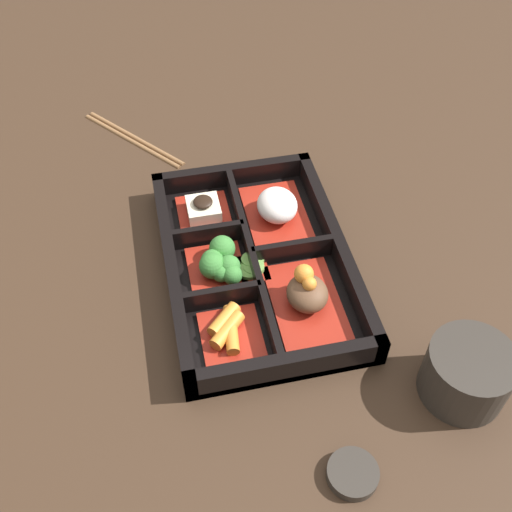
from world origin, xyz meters
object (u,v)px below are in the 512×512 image
bowl_rice (277,209)px  sauce_dish (353,474)px  chopsticks (133,138)px  tea_cup (467,373)px

bowl_rice → sauce_dish: 0.34m
bowl_rice → sauce_dish: (0.34, -0.01, -0.02)m
bowl_rice → chopsticks: 0.28m
tea_cup → sauce_dish: tea_cup is taller
sauce_dish → tea_cup: bearing=114.8°
bowl_rice → chopsticks: bearing=-142.2°
bowl_rice → tea_cup: tea_cup is taller
tea_cup → sauce_dish: bearing=-65.2°
bowl_rice → sauce_dish: bowl_rice is taller
bowl_rice → tea_cup: (0.28, 0.13, 0.01)m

